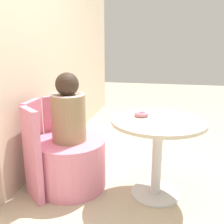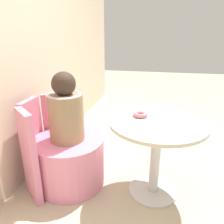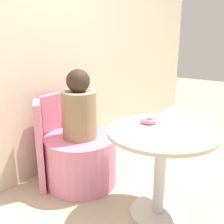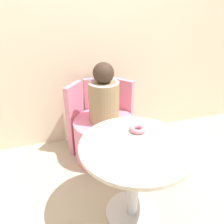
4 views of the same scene
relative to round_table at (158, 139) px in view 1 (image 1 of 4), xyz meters
The scene contains 7 objects.
ground_plane 0.48m from the round_table, behind, with size 12.00×12.00×0.00m, color #B7A88E.
back_wall 1.36m from the round_table, 94.58° to the left, with size 6.00×0.06×2.40m.
round_table is the anchor object (origin of this frame).
tub_chair 0.75m from the round_table, 91.27° to the left, with size 0.59×0.59×0.41m.
booth_backrest 0.96m from the round_table, 90.94° to the left, with size 0.69×0.25×0.73m.
child_figure 0.73m from the round_table, 91.27° to the left, with size 0.27×0.27×0.55m.
donut 0.23m from the round_table, 63.69° to the left, with size 0.11×0.11×0.03m.
Camera 1 is at (-1.81, -0.06, 1.18)m, focal length 42.00 mm.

